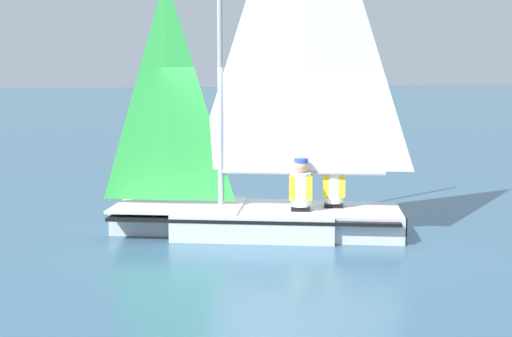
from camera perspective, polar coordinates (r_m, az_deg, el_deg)
ground_plane at (r=10.91m, az=0.00°, el=-5.15°), size 260.00×260.00×0.00m
sailboat_main at (r=10.74m, az=0.36°, el=-0.31°), size 3.47×4.45×6.19m
sailor_helm at (r=10.59m, az=3.61°, el=-2.06°), size 0.41×0.42×1.16m
sailor_crew at (r=10.92m, az=6.24°, el=-1.81°), size 0.41×0.42×1.16m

